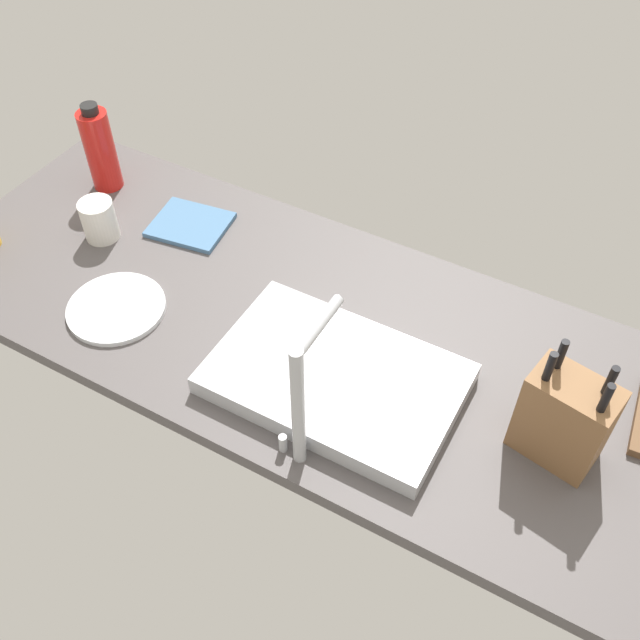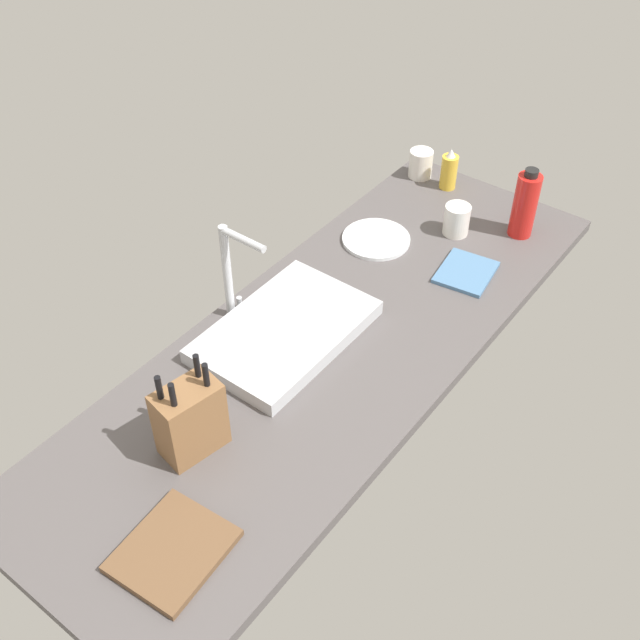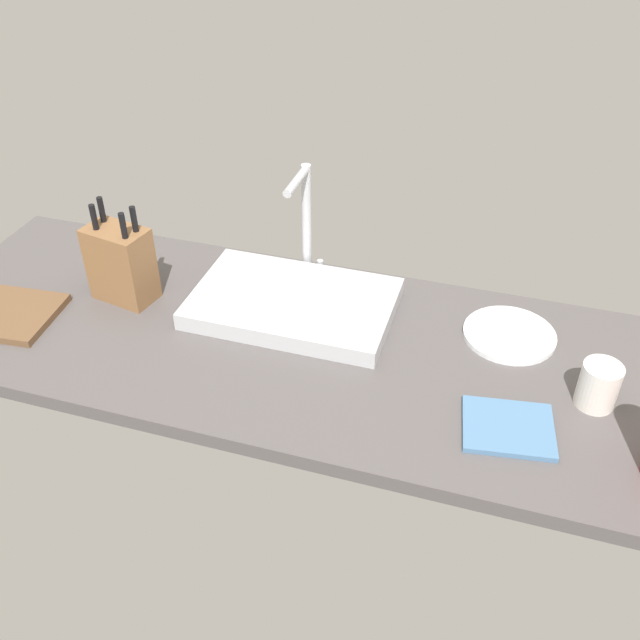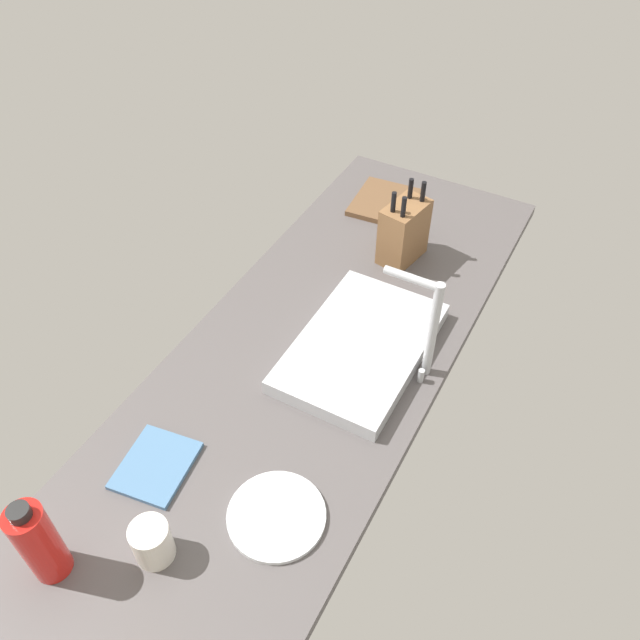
% 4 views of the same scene
% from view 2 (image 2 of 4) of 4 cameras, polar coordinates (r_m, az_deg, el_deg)
% --- Properties ---
extents(countertop_slab, '(1.88, 0.66, 0.04)m').
position_cam_2_polar(countertop_slab, '(2.06, 0.91, -1.86)').
color(countertop_slab, '#514C4C').
rests_on(countertop_slab, ground).
extents(sink_basin, '(0.48, 0.31, 0.04)m').
position_cam_2_polar(sink_basin, '(2.05, -2.60, -0.84)').
color(sink_basin, '#B7BABF').
rests_on(sink_basin, countertop_slab).
extents(faucet, '(0.06, 0.15, 0.30)m').
position_cam_2_polar(faucet, '(2.02, -6.58, 3.91)').
color(faucet, '#B7BABF').
rests_on(faucet, countertop_slab).
extents(knife_block, '(0.16, 0.12, 0.25)m').
position_cam_2_polar(knife_block, '(1.76, -9.60, -7.24)').
color(knife_block, brown).
rests_on(knife_block, countertop_slab).
extents(cutting_board, '(0.24, 0.21, 0.02)m').
position_cam_2_polar(cutting_board, '(1.67, -10.82, -16.42)').
color(cutting_board, brown).
rests_on(cutting_board, countertop_slab).
extents(soap_bottle, '(0.06, 0.06, 0.15)m').
position_cam_2_polar(soap_bottle, '(2.65, 9.52, 10.84)').
color(soap_bottle, gold).
rests_on(soap_bottle, countertop_slab).
extents(water_bottle, '(0.07, 0.07, 0.23)m').
position_cam_2_polar(water_bottle, '(2.44, 14.93, 8.25)').
color(water_bottle, red).
rests_on(water_bottle, countertop_slab).
extents(dinner_plate, '(0.21, 0.21, 0.01)m').
position_cam_2_polar(dinner_plate, '(2.39, 4.17, 5.99)').
color(dinner_plate, white).
rests_on(dinner_plate, countertop_slab).
extents(dish_towel, '(0.20, 0.17, 0.01)m').
position_cam_2_polar(dish_towel, '(2.30, 10.75, 3.49)').
color(dish_towel, teal).
rests_on(dish_towel, countertop_slab).
extents(coffee_mug, '(0.08, 0.08, 0.10)m').
position_cam_2_polar(coffee_mug, '(2.43, 10.08, 7.31)').
color(coffee_mug, silver).
rests_on(coffee_mug, countertop_slab).
extents(ceramic_cup, '(0.08, 0.08, 0.10)m').
position_cam_2_polar(ceramic_cup, '(2.70, 7.47, 11.39)').
color(ceramic_cup, silver).
rests_on(ceramic_cup, countertop_slab).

